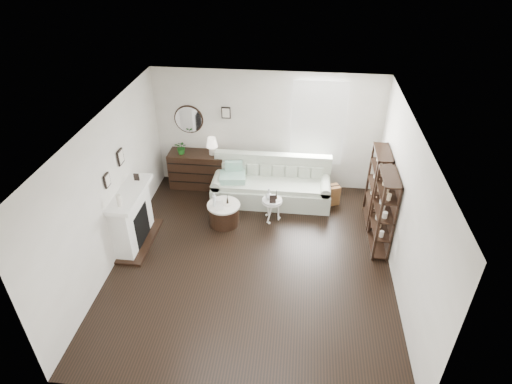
# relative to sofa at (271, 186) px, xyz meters

# --- Properties ---
(room) EXTENTS (5.50, 5.50, 5.50)m
(room) POSITION_rel_sofa_xyz_m (0.56, 0.62, 1.27)
(room) COLOR black
(room) RESTS_ON ground
(fireplace) EXTENTS (0.50, 1.40, 1.84)m
(fireplace) POSITION_rel_sofa_xyz_m (-2.49, -1.78, 0.21)
(fireplace) COLOR white
(fireplace) RESTS_ON ground
(shelf_unit_far) EXTENTS (0.30, 0.80, 1.60)m
(shelf_unit_far) POSITION_rel_sofa_xyz_m (2.16, -0.53, 0.47)
(shelf_unit_far) COLOR black
(shelf_unit_far) RESTS_ON ground
(shelf_unit_near) EXTENTS (0.30, 0.80, 1.60)m
(shelf_unit_near) POSITION_rel_sofa_xyz_m (2.16, -1.43, 0.47)
(shelf_unit_near) COLOR black
(shelf_unit_near) RESTS_ON ground
(sofa) EXTENTS (2.57, 0.89, 1.00)m
(sofa) POSITION_rel_sofa_xyz_m (0.00, 0.00, 0.00)
(sofa) COLOR beige
(sofa) RESTS_ON ground
(quilt) EXTENTS (0.60, 0.51, 0.14)m
(quilt) POSITION_rel_sofa_xyz_m (-0.84, -0.13, 0.25)
(quilt) COLOR #238258
(quilt) RESTS_ON sofa
(suitcase) EXTENTS (0.70, 0.46, 0.44)m
(suitcase) POSITION_rel_sofa_xyz_m (1.17, -0.10, -0.11)
(suitcase) COLOR brown
(suitcase) RESTS_ON ground
(dresser) EXTENTS (1.27, 0.54, 0.85)m
(dresser) POSITION_rel_sofa_xyz_m (-1.74, 0.39, 0.09)
(dresser) COLOR black
(dresser) RESTS_ON ground
(table_lamp) EXTENTS (0.32, 0.32, 0.40)m
(table_lamp) POSITION_rel_sofa_xyz_m (-1.37, 0.39, 0.72)
(table_lamp) COLOR silver
(table_lamp) RESTS_ON dresser
(potted_plant) EXTENTS (0.33, 0.30, 0.31)m
(potted_plant) POSITION_rel_sofa_xyz_m (-2.06, 0.34, 0.67)
(potted_plant) COLOR #175117
(potted_plant) RESTS_ON dresser
(drum_table) EXTENTS (0.67, 0.67, 0.46)m
(drum_table) POSITION_rel_sofa_xyz_m (-0.89, -1.01, -0.09)
(drum_table) COLOR black
(drum_table) RESTS_ON ground
(pedestal_table) EXTENTS (0.42, 0.42, 0.50)m
(pedestal_table) POSITION_rel_sofa_xyz_m (0.08, -0.78, 0.13)
(pedestal_table) COLOR silver
(pedestal_table) RESTS_ON ground
(eiffel_drum) EXTENTS (0.12, 0.12, 0.20)m
(eiffel_drum) POSITION_rel_sofa_xyz_m (-0.81, -0.96, 0.23)
(eiffel_drum) COLOR black
(eiffel_drum) RESTS_ON drum_table
(bottle_drum) EXTENTS (0.07, 0.07, 0.30)m
(bottle_drum) POSITION_rel_sofa_xyz_m (-1.06, -1.08, 0.29)
(bottle_drum) COLOR silver
(bottle_drum) RESTS_ON drum_table
(card_frame_drum) EXTENTS (0.16, 0.09, 0.20)m
(card_frame_drum) POSITION_rel_sofa_xyz_m (-0.93, -1.17, 0.23)
(card_frame_drum) COLOR white
(card_frame_drum) RESTS_ON drum_table
(eiffel_ped) EXTENTS (0.12, 0.12, 0.19)m
(eiffel_ped) POSITION_rel_sofa_xyz_m (0.16, -0.75, 0.27)
(eiffel_ped) COLOR black
(eiffel_ped) RESTS_ON pedestal_table
(flask_ped) EXTENTS (0.14, 0.14, 0.26)m
(flask_ped) POSITION_rel_sofa_xyz_m (0.00, -0.76, 0.30)
(flask_ped) COLOR silver
(flask_ped) RESTS_ON pedestal_table
(card_frame_ped) EXTENTS (0.13, 0.07, 0.17)m
(card_frame_ped) POSITION_rel_sofa_xyz_m (0.09, -0.89, 0.26)
(card_frame_ped) COLOR black
(card_frame_ped) RESTS_ON pedestal_table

